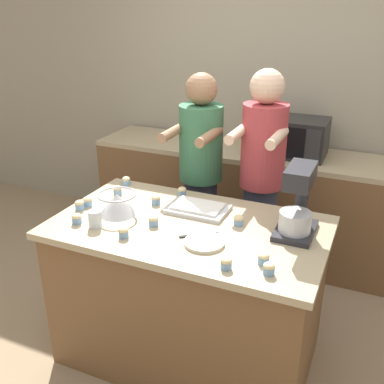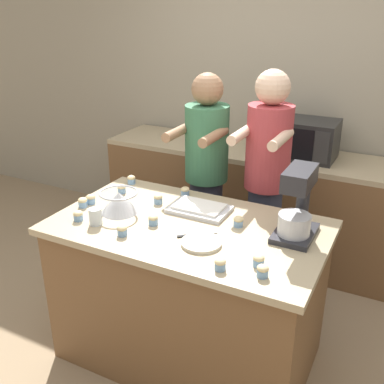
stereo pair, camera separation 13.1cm
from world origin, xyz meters
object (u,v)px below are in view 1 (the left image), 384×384
Objects in this scene: person_right at (261,187)px; mixing_bowl at (117,203)px; cupcake_3 at (153,221)px; cupcake_10 at (87,201)px; cupcake_9 at (156,199)px; cupcake_1 at (182,191)px; cupcake_8 at (126,181)px; stand_mixer at (298,205)px; cupcake_2 at (77,218)px; knife at (196,235)px; baking_tray at (198,208)px; cupcake_5 at (123,232)px; cupcake_12 at (239,220)px; cupcake_11 at (117,190)px; cupcake_4 at (264,258)px; microwave_oven at (291,137)px; cupcake_0 at (226,263)px; cupcake_7 at (269,268)px; person_left at (200,182)px; small_plate at (204,243)px; drinking_glass at (95,219)px; cupcake_6 at (80,205)px.

person_right reaches higher than mixing_bowl.
cupcake_3 is 0.50m from cupcake_10.
cupcake_9 is at bearing -134.08° from person_right.
cupcake_1 is 1.00× the size of cupcake_8.
stand_mixer is 1.22m from cupcake_2.
knife is at bearing -5.86° from cupcake_10.
baking_tray is (-0.24, -0.52, 0.02)m from person_right.
cupcake_12 is at bearing 36.50° from cupcake_5.
cupcake_5 is 1.00× the size of cupcake_11.
microwave_oven is at bearing 98.19° from cupcake_4.
cupcake_2 is at bearing -126.02° from mixing_bowl.
cupcake_2 is 0.23m from cupcake_10.
cupcake_7 is at bearing 10.20° from cupcake_0.
cupcake_11 is at bearing 178.02° from baking_tray.
cupcake_0 is 1.00× the size of cupcake_8.
mixing_bowl is 0.25m from cupcake_2.
cupcake_1 is at bearing -113.44° from microwave_oven.
cupcake_12 is at bearing 124.29° from cupcake_7.
cupcake_4 is 1.00× the size of cupcake_12.
stand_mixer is 6.37× the size of cupcake_0.
person_left is at bearing 92.92° from cupcake_1.
microwave_oven is 9.03× the size of cupcake_10.
cupcake_0 is at bearing -55.17° from baking_tray.
microwave_oven is 9.03× the size of cupcake_11.
person_left is at bearing 58.49° from cupcake_10.
small_plate is 3.49× the size of cupcake_11.
cupcake_7 is 1.00× the size of cupcake_11.
cupcake_10 is at bearing -95.51° from cupcake_8.
drinking_glass is 1.58× the size of cupcake_10.
cupcake_12 is (-0.09, 0.45, 0.00)m from cupcake_0.
stand_mixer is 1.25m from cupcake_10.
cupcake_7 is (1.12, -0.07, 0.00)m from cupcake_2.
baking_tray is 5.79× the size of cupcake_2.
cupcake_1 is at bearing 151.97° from cupcake_12.
cupcake_11 is (-0.16, 0.24, -0.04)m from mixing_bowl.
cupcake_2 is at bearing -174.55° from small_plate.
cupcake_3 is (-0.34, 0.08, 0.02)m from small_plate.
baking_tray is at bearing 111.27° from knife.
person_left reaches higher than cupcake_6.
cupcake_1 is 0.70m from cupcake_2.
cupcake_3 and cupcake_9 have the same top height.
mixing_bowl is 3.79× the size of cupcake_10.
person_left is 27.13× the size of cupcake_2.
cupcake_12 is (0.56, -0.06, 0.00)m from cupcake_9.
knife is 2.94× the size of cupcake_4.
baking_tray is at bearing 141.15° from cupcake_4.
cupcake_10 is at bearing -162.48° from baking_tray.
microwave_oven is 1.32m from cupcake_12.
stand_mixer is 6.37× the size of cupcake_8.
person_right is at bearing 31.61° from cupcake_11.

